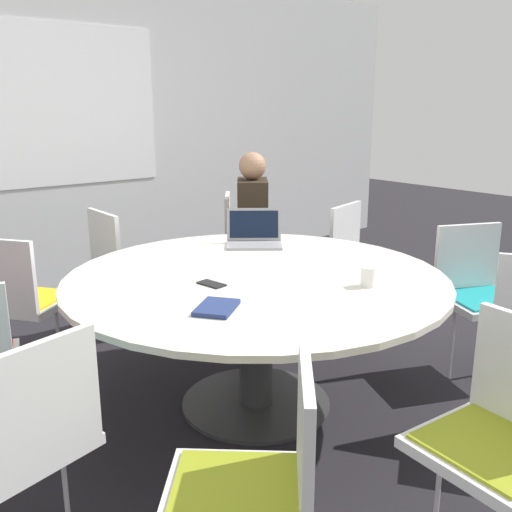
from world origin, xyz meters
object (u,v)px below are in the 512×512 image
object	(u,v)px
chair_4	(21,434)
chair_5	(259,479)
laptop	(254,236)
chair_2	(19,294)
coffee_cup	(368,277)
chair_6	(504,426)
cell_phone	(212,284)
person_0	(255,221)
chair_8	(478,286)
chair_0	(244,238)
chair_9	(361,255)
chair_1	(123,260)
spiral_notebook	(217,308)

from	to	relation	value
chair_4	chair_5	distance (m)	0.80
laptop	chair_2	bearing A→B (deg)	-165.10
coffee_cup	chair_6	bearing A→B (deg)	-111.19
chair_2	cell_phone	xyz separation A→B (m)	(0.60, -1.04, 0.20)
laptop	coffee_cup	bearing A→B (deg)	-57.89
person_0	laptop	world-z (taller)	person_0
chair_2	person_0	world-z (taller)	person_0
chair_8	coffee_cup	world-z (taller)	chair_8
coffee_cup	chair_4	bearing A→B (deg)	177.26
cell_phone	chair_5	bearing A→B (deg)	-118.51
chair_0	chair_9	size ratio (longest dim) A/B	1.00
chair_5	chair_9	world-z (taller)	same
chair_5	chair_1	bearing A→B (deg)	23.72
chair_5	spiral_notebook	bearing A→B (deg)	13.97
spiral_notebook	chair_1	bearing A→B (deg)	77.30
chair_4	cell_phone	bearing A→B (deg)	7.34
chair_8	chair_9	xyz separation A→B (m)	(0.03, 0.92, 0.00)
spiral_notebook	cell_phone	distance (m)	0.35
person_0	laptop	size ratio (longest dim) A/B	2.99
cell_phone	chair_6	bearing A→B (deg)	-80.75
person_0	chair_1	bearing A→B (deg)	-66.63
chair_5	cell_phone	world-z (taller)	chair_5
chair_8	spiral_notebook	size ratio (longest dim) A/B	3.40
coffee_cup	cell_phone	xyz separation A→B (m)	(-0.57, 0.49, -0.04)
chair_4	laptop	distance (m)	1.95
laptop	spiral_notebook	xyz separation A→B (m)	(-0.85, -0.80, -0.04)
chair_0	laptop	bearing A→B (deg)	3.83
chair_9	cell_phone	bearing A→B (deg)	-0.40
chair_1	chair_9	size ratio (longest dim) A/B	1.00
chair_6	laptop	world-z (taller)	laptop
chair_0	cell_phone	bearing A→B (deg)	-4.67
chair_5	coffee_cup	world-z (taller)	chair_5
coffee_cup	person_0	bearing A→B (deg)	69.76
person_0	cell_phone	world-z (taller)	person_0
chair_0	chair_5	xyz separation A→B (m)	(-1.82, -2.41, 0.00)
chair_9	person_0	world-z (taller)	person_0
chair_6	chair_5	bearing A→B (deg)	74.45
chair_5	chair_8	world-z (taller)	same
chair_0	chair_4	distance (m)	2.86
chair_1	cell_phone	distance (m)	1.38
person_0	laptop	distance (m)	0.77
chair_0	chair_8	bearing A→B (deg)	47.17
coffee_cup	chair_9	bearing A→B (deg)	42.04
chair_2	chair_8	bearing A→B (deg)	17.42
chair_0	chair_5	distance (m)	3.02
chair_1	chair_5	size ratio (longest dim) A/B	1.00
chair_0	chair_8	distance (m)	1.87
chair_1	laptop	size ratio (longest dim) A/B	2.14
chair_2	chair_8	xyz separation A→B (m)	(2.13, -1.55, 0.00)
chair_5	chair_6	world-z (taller)	same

